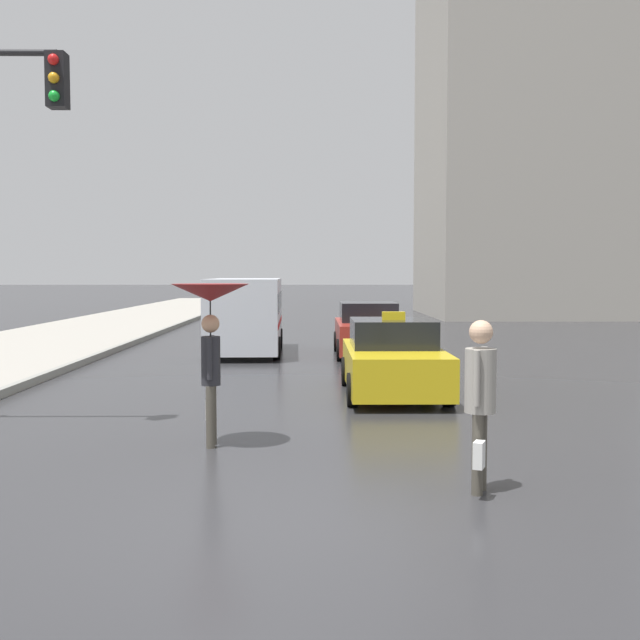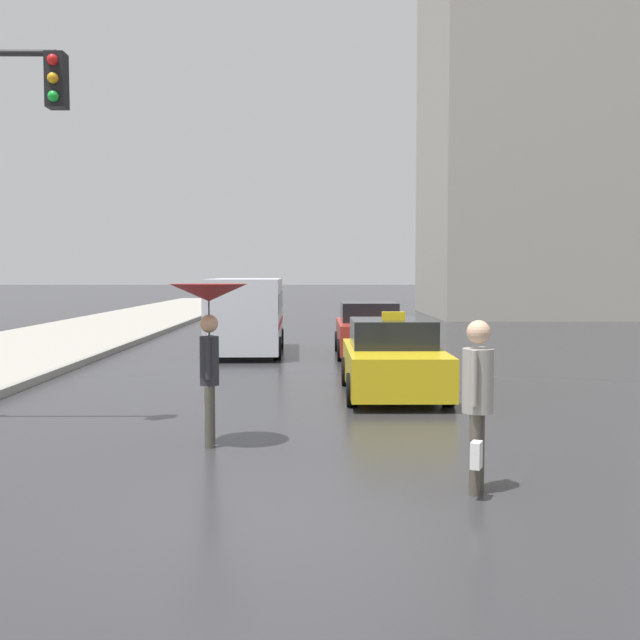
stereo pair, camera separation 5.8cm
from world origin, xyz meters
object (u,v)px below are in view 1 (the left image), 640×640
ambulance_van (246,312)px  pedestrian_with_umbrella (210,314)px  pedestrian_man (480,391)px  sedan_red (368,331)px  taxi (393,360)px

ambulance_van → pedestrian_with_umbrella: bearing=91.6°
pedestrian_with_umbrella → pedestrian_man: size_ratio=1.19×
pedestrian_with_umbrella → pedestrian_man: 3.93m
sedan_red → ambulance_van: 3.66m
sedan_red → pedestrian_man: (0.20, -13.51, 0.40)m
pedestrian_with_umbrella → sedan_red: bearing=-16.3°
sedan_red → pedestrian_man: 13.52m
pedestrian_man → pedestrian_with_umbrella: bearing=-101.3°
sedan_red → ambulance_van: (-3.58, 0.57, 0.53)m
sedan_red → pedestrian_man: bearing=90.8°
sedan_red → pedestrian_with_umbrella: size_ratio=1.86×
pedestrian_with_umbrella → pedestrian_man: (3.18, -2.20, -0.71)m
taxi → pedestrian_man: 6.58m
ambulance_van → pedestrian_with_umbrella: (0.59, -11.88, 0.59)m
taxi → sedan_red: size_ratio=0.98×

